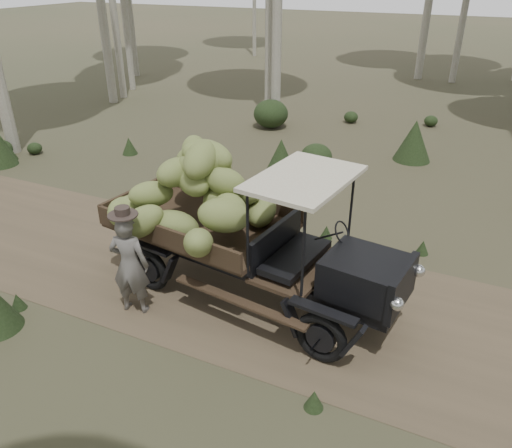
{
  "coord_description": "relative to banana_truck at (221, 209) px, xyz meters",
  "views": [
    {
      "loc": [
        2.2,
        -6.81,
        5.29
      ],
      "look_at": [
        -0.93,
        -0.11,
        1.43
      ],
      "focal_mm": 35.0,
      "sensor_mm": 36.0,
      "label": 1
    }
  ],
  "objects": [
    {
      "name": "undergrowth",
      "position": [
        2.21,
        1.08,
        -1.06
      ],
      "size": [
        23.71,
        24.45,
        1.34
      ],
      "color": "#233319",
      "rests_on": "ground"
    },
    {
      "name": "farmer",
      "position": [
        -1.04,
        -1.27,
        -0.65
      ],
      "size": [
        0.74,
        0.58,
        1.96
      ],
      "rotation": [
        0.0,
        0.0,
        3.38
      ],
      "color": "#5D5955",
      "rests_on": "ground"
    },
    {
      "name": "dirt_track",
      "position": [
        1.59,
        0.12,
        -1.58
      ],
      "size": [
        70.0,
        4.0,
        0.01
      ],
      "primitive_type": "cube",
      "color": "brown",
      "rests_on": "ground"
    },
    {
      "name": "ground",
      "position": [
        1.59,
        0.12,
        -1.58
      ],
      "size": [
        120.0,
        120.0,
        0.0
      ],
      "primitive_type": "plane",
      "color": "#473D2B",
      "rests_on": "ground"
    },
    {
      "name": "banana_truck",
      "position": [
        0.0,
        0.0,
        0.0
      ],
      "size": [
        5.76,
        2.88,
        2.82
      ],
      "rotation": [
        0.0,
        0.0,
        -0.14
      ],
      "color": "black",
      "rests_on": "ground"
    }
  ]
}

